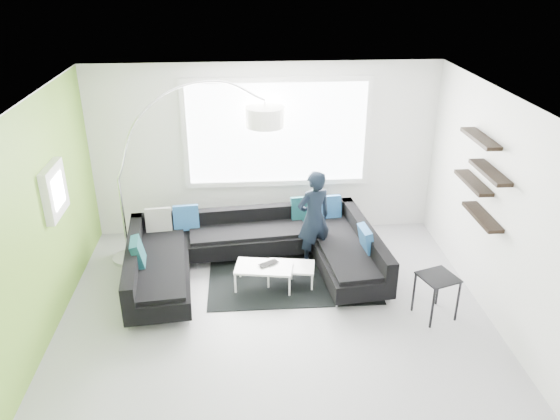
# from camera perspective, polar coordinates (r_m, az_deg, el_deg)

# --- Properties ---
(ground) EXTENTS (5.50, 5.50, 0.00)m
(ground) POSITION_cam_1_polar(r_m,az_deg,el_deg) (7.19, -0.54, -11.07)
(ground) COLOR gray
(ground) RESTS_ON ground
(room_shell) EXTENTS (5.54, 5.04, 2.82)m
(room_shell) POSITION_cam_1_polar(r_m,az_deg,el_deg) (6.48, -0.39, 3.05)
(room_shell) COLOR silver
(room_shell) RESTS_ON ground
(sectional_sofa) EXTENTS (3.71, 2.51, 0.76)m
(sectional_sofa) POSITION_cam_1_polar(r_m,az_deg,el_deg) (7.85, -2.76, -4.80)
(sectional_sofa) COLOR black
(sectional_sofa) RESTS_ON ground
(rug) EXTENTS (2.39, 1.74, 0.01)m
(rug) POSITION_cam_1_polar(r_m,az_deg,el_deg) (8.05, 1.20, -6.65)
(rug) COLOR black
(rug) RESTS_ON ground
(coffee_table) EXTENTS (1.10, 0.75, 0.33)m
(coffee_table) POSITION_cam_1_polar(r_m,az_deg,el_deg) (7.72, -0.25, -6.76)
(coffee_table) COLOR silver
(coffee_table) RESTS_ON ground
(arc_lamp) EXTENTS (2.59, 1.18, 2.67)m
(arc_lamp) POSITION_cam_1_polar(r_m,az_deg,el_deg) (8.15, -16.54, 3.13)
(arc_lamp) COLOR silver
(arc_lamp) RESTS_ON ground
(side_table) EXTENTS (0.55, 0.55, 0.59)m
(side_table) POSITION_cam_1_polar(r_m,az_deg,el_deg) (7.32, 15.94, -8.66)
(side_table) COLOR black
(side_table) RESTS_ON ground
(person) EXTENTS (0.78, 0.72, 1.48)m
(person) POSITION_cam_1_polar(r_m,az_deg,el_deg) (8.02, 3.55, -0.84)
(person) COLOR black
(person) RESTS_ON ground
(laptop) EXTENTS (0.45, 0.44, 0.02)m
(laptop) POSITION_cam_1_polar(r_m,az_deg,el_deg) (7.60, -1.04, -5.77)
(laptop) COLOR black
(laptop) RESTS_ON coffee_table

